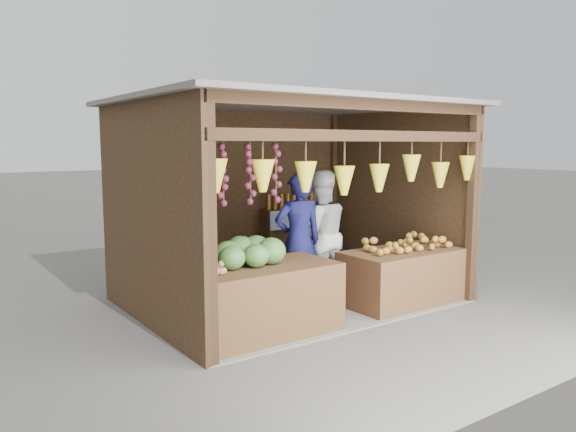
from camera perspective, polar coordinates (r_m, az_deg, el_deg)
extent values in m
plane|color=#514F49|center=(7.73, 0.21, -8.51)|extent=(80.00, 80.00, 0.00)
cube|color=slate|center=(7.73, 0.21, -8.44)|extent=(4.00, 3.00, 0.02)
cube|color=black|center=(8.75, -5.47, 1.98)|extent=(4.00, 0.06, 2.60)
cube|color=black|center=(6.54, -14.24, -0.01)|extent=(0.06, 3.00, 2.60)
cube|color=black|center=(8.79, 10.93, 1.91)|extent=(0.06, 3.00, 2.60)
cube|color=#605B54|center=(7.46, 0.22, 11.32)|extent=(4.30, 3.30, 0.06)
cube|color=black|center=(5.26, -8.02, -1.61)|extent=(0.11, 0.11, 2.60)
cube|color=black|center=(7.81, 18.23, 1.01)|extent=(0.11, 0.11, 2.60)
cube|color=black|center=(7.92, -17.55, 1.11)|extent=(0.11, 0.11, 2.60)
cube|color=black|center=(9.80, 4.63, 2.56)|extent=(0.11, 0.11, 2.60)
cube|color=black|center=(6.32, 7.85, 8.07)|extent=(4.00, 0.12, 0.12)
cube|color=black|center=(6.33, 7.91, 11.15)|extent=(4.00, 0.12, 0.12)
cube|color=#382314|center=(9.17, 0.88, 0.69)|extent=(1.25, 0.30, 0.05)
cube|color=#382314|center=(8.92, -2.17, -2.91)|extent=(0.05, 0.28, 1.05)
cube|color=#382314|center=(9.60, 3.71, -2.19)|extent=(0.05, 0.28, 1.05)
cube|color=blue|center=(9.06, 1.48, -0.22)|extent=(1.25, 0.02, 0.30)
cube|color=#4F2E1A|center=(6.25, -2.88, -8.62)|extent=(1.75, 0.85, 0.79)
cube|color=#4F2F1A|center=(7.64, 11.56, -6.07)|extent=(1.64, 0.85, 0.72)
cube|color=black|center=(7.00, -11.97, -9.19)|extent=(0.30, 0.30, 0.28)
imported|color=#131448|center=(7.17, 1.06, -2.57)|extent=(0.72, 0.55, 1.76)
imported|color=silver|center=(7.67, 3.22, -1.92)|extent=(1.01, 0.88, 1.76)
imported|color=#533421|center=(6.85, -12.11, -4.12)|extent=(0.52, 0.38, 0.99)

